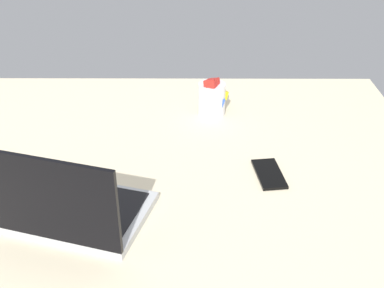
{
  "coord_description": "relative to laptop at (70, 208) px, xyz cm",
  "views": [
    {
      "loc": [
        -21.44,
        104.11,
        92.48
      ],
      "look_at": [
        -20.94,
        -10.2,
        24.0
      ],
      "focal_mm": 44.99,
      "sensor_mm": 36.0,
      "label": 1
    }
  ],
  "objects": [
    {
      "name": "laptop",
      "position": [
        0.0,
        0.0,
        0.0
      ],
      "size": [
        38.12,
        31.32,
        23.0
      ],
      "rotation": [
        0.0,
        0.0,
        -0.28
      ],
      "color": "#B7BABC",
      "rests_on": "bed_mattress"
    },
    {
      "name": "bed_mattress",
      "position": [
        -7.3,
        -16.09,
        -13.41
      ],
      "size": [
        180.0,
        140.0,
        18.0
      ],
      "primitive_type": "cube",
      "color": "beige",
      "rests_on": "ground"
    },
    {
      "name": "cell_phone",
      "position": [
        -49.23,
        -19.95,
        -4.01
      ],
      "size": [
        8.53,
        14.75,
        0.8
      ],
      "primitive_type": "cube",
      "rotation": [
        0.0,
        0.0,
        0.13
      ],
      "color": "black",
      "rests_on": "bed_mattress"
    },
    {
      "name": "snack_cup",
      "position": [
        -34.82,
        -55.96,
        1.6
      ],
      "size": [
        10.09,
        9.39,
        13.75
      ],
      "color": "silver",
      "rests_on": "bed_mattress"
    }
  ]
}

